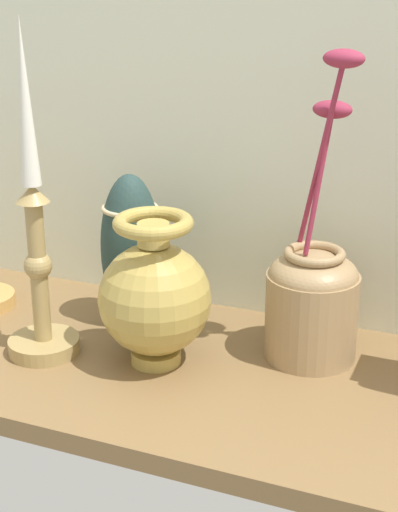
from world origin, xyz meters
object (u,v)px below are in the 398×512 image
object	(u,v)px
brass_vase_bulbous	(155,295)
brass_vase_jar	(313,296)
candlestick_tall_center	(37,252)
tall_ceramic_vase	(131,249)

from	to	relation	value
brass_vase_bulbous	brass_vase_jar	distance (cm)	18.64
candlestick_tall_center	brass_vase_jar	world-z (taller)	candlestick_tall_center
brass_vase_jar	tall_ceramic_vase	world-z (taller)	brass_vase_jar
brass_vase_bulbous	tall_ceramic_vase	world-z (taller)	tall_ceramic_vase
brass_vase_bulbous	brass_vase_jar	bearing A→B (deg)	27.21
brass_vase_bulbous	tall_ceramic_vase	distance (cm)	12.15
tall_ceramic_vase	brass_vase_bulbous	bearing A→B (deg)	-50.36
brass_vase_bulbous	brass_vase_jar	size ratio (longest dim) A/B	0.50
candlestick_tall_center	tall_ceramic_vase	xyz separation A→B (cm)	(6.07, 12.13, -2.91)
brass_vase_jar	candlestick_tall_center	bearing A→B (deg)	-159.45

